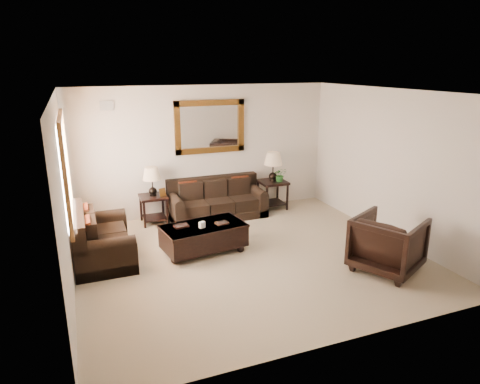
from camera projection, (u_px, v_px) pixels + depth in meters
name	position (u px, v px, depth m)	size (l,w,h in m)	color
room	(250.00, 179.00, 6.77)	(5.51, 5.01, 2.71)	gray
window	(66.00, 169.00, 6.58)	(0.07, 1.96, 1.66)	white
mirror	(210.00, 127.00, 8.87)	(1.50, 0.06, 1.10)	#44220D
air_vent	(107.00, 106.00, 8.04)	(0.25, 0.02, 0.18)	#999999
sofa	(217.00, 203.00, 9.00)	(1.98, 0.86, 0.81)	black
loveseat	(99.00, 242.00, 6.97)	(0.92, 1.54, 0.87)	black
end_table_left	(153.00, 187.00, 8.49)	(0.53, 0.53, 1.16)	black
end_table_right	(273.00, 172.00, 9.36)	(0.58, 0.58, 1.27)	black
coffee_table	(204.00, 235.00, 7.31)	(1.49, 0.95, 0.59)	black
armchair	(388.00, 241.00, 6.58)	(0.94, 0.88, 0.96)	black
potted_plant	(280.00, 176.00, 9.33)	(0.28, 0.31, 0.24)	#21591E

